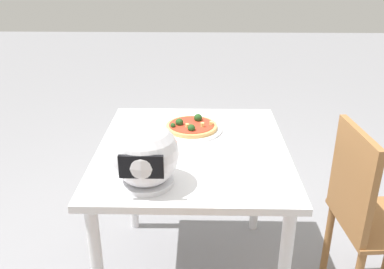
# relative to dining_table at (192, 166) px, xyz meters

# --- Properties ---
(dining_table) EXTENTS (0.85, 0.98, 0.76)m
(dining_table) POSITION_rel_dining_table_xyz_m (0.00, 0.00, 0.00)
(dining_table) COLOR white
(dining_table) RESTS_ON ground
(pizza_plate) EXTENTS (0.30, 0.30, 0.01)m
(pizza_plate) POSITION_rel_dining_table_xyz_m (0.01, -0.19, 0.11)
(pizza_plate) COLOR white
(pizza_plate) RESTS_ON dining_table
(pizza) EXTENTS (0.25, 0.25, 0.05)m
(pizza) POSITION_rel_dining_table_xyz_m (0.01, -0.19, 0.13)
(pizza) COLOR tan
(pizza) RESTS_ON pizza_plate
(motorcycle_helmet) EXTENTS (0.25, 0.25, 0.25)m
(motorcycle_helmet) POSITION_rel_dining_table_xyz_m (0.17, 0.33, 0.22)
(motorcycle_helmet) COLOR silver
(motorcycle_helmet) RESTS_ON dining_table
(chair_side) EXTENTS (0.43, 0.43, 0.90)m
(chair_side) POSITION_rel_dining_table_xyz_m (-0.79, 0.12, -0.15)
(chair_side) COLOR #996638
(chair_side) RESTS_ON ground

